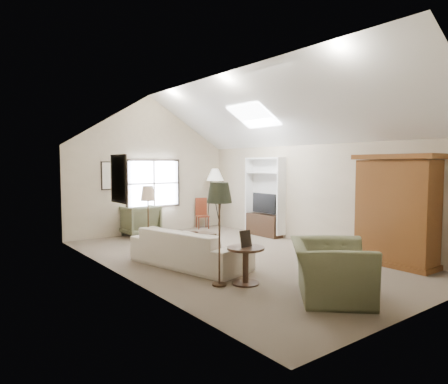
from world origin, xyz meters
TOP-DOWN VIEW (x-y plane):
  - room_shell at (0.00, 0.00)m, footprint 5.01×8.01m
  - window at (0.10, 3.96)m, footprint 1.72×0.08m
  - skylight at (1.30, 0.90)m, footprint 0.80×1.20m
  - wall_art at (-1.88, 1.94)m, footprint 1.97×3.71m
  - armoire at (2.18, -2.40)m, footprint 0.60×1.50m
  - tv_alcove at (2.34, 1.60)m, footprint 0.32×1.30m
  - media_console at (2.32, 1.60)m, footprint 0.34×1.18m
  - tv_panel at (2.32, 1.60)m, footprint 0.05×0.90m
  - sofa at (-1.14, 0.03)m, footprint 1.55×2.67m
  - armchair_near at (-0.48, -2.88)m, footprint 1.72×1.72m
  - armchair_far at (-0.49, 3.70)m, footprint 0.96×0.98m
  - coffee_table at (-0.54, 0.81)m, footprint 0.91×0.53m
  - bowl at (-0.54, 0.81)m, footprint 0.22×0.22m
  - side_table at (-1.04, -1.57)m, footprint 0.76×0.76m
  - side_chair at (1.65, 3.70)m, footprint 0.48×0.48m
  - tripod_lamp at (2.10, 3.64)m, footprint 0.69×0.69m
  - dark_lamp at (-1.44, -1.37)m, footprint 0.51×0.51m
  - tan_lamp at (-1.44, 1.23)m, footprint 0.38×0.38m

SIDE VIEW (x-z plane):
  - coffee_table at x=-0.54m, z-range 0.00..0.46m
  - media_console at x=2.32m, z-range 0.00..0.60m
  - side_table at x=-1.04m, z-range 0.00..0.63m
  - sofa at x=-1.14m, z-range 0.00..0.73m
  - armchair_near at x=-0.48m, z-range 0.00..0.84m
  - armchair_far at x=-0.49m, z-range 0.00..0.87m
  - side_chair at x=1.65m, z-range 0.00..0.96m
  - bowl at x=-0.54m, z-range 0.46..0.51m
  - tan_lamp at x=-1.44m, z-range 0.00..1.57m
  - dark_lamp at x=-1.44m, z-range 0.00..1.75m
  - tv_panel at x=2.32m, z-range 0.65..1.20m
  - tripod_lamp at x=2.10m, z-range 0.00..1.91m
  - armoire at x=2.18m, z-range 0.00..2.20m
  - tv_alcove at x=2.34m, z-range 0.10..2.20m
  - window at x=0.10m, z-range 0.74..2.16m
  - wall_art at x=-1.88m, z-range 1.29..2.17m
  - room_shell at x=0.00m, z-range 1.21..5.21m
  - skylight at x=1.30m, z-range 2.96..3.48m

